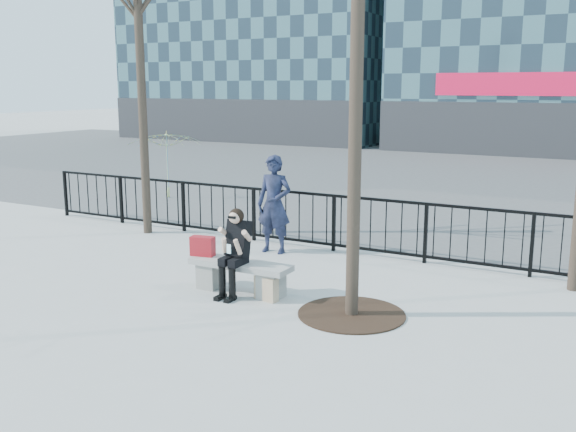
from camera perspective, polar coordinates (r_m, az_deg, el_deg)
The scene contains 10 objects.
ground at distance 10.00m, azimuth -4.24°, elevation -6.78°, with size 120.00×120.00×0.00m, color #9FA09B.
street_surface at distance 23.74m, azimuth 15.80°, elevation 3.51°, with size 60.00×23.00×0.01m, color #474747.
railing at distance 12.39m, azimuth 3.25°, elevation -0.52°, with size 14.00×0.06×1.10m.
tree_grate at distance 9.07m, azimuth 5.67°, elevation -8.67°, with size 1.50×1.50×0.02m, color black.
bench_main at distance 9.91m, azimuth -4.27°, elevation -5.12°, with size 1.65×0.46×0.49m.
seated_woman at distance 9.68m, azimuth -4.81°, elevation -3.26°, with size 0.50×0.64×1.34m.
handbag at distance 10.23m, azimuth -7.60°, elevation -2.67°, with size 0.38×0.18×0.31m, color #A9141D.
shopping_bag at distance 9.57m, azimuth -1.94°, elevation -6.46°, with size 0.38×0.14×0.36m, color beige.
standing_man at distance 12.12m, azimuth -1.24°, elevation 1.05°, with size 0.68×0.45×1.87m, color black.
vendor_umbrella at distance 18.38m, azimuth -10.77°, elevation 4.50°, with size 2.07×2.12×1.90m, color #FBF137.
Camera 1 is at (5.18, -7.96, 3.13)m, focal length 40.00 mm.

